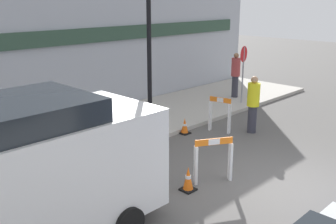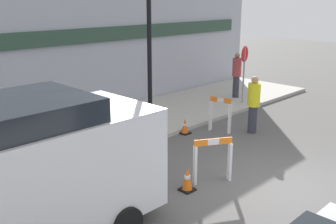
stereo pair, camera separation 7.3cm
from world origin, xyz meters
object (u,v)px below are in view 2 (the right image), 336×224
at_px(stop_sign, 244,65).
at_px(person_pedestrian, 237,74).
at_px(person_worker, 253,103).
at_px(work_van, 2,177).
at_px(streetlamp_post, 149,6).

height_order(stop_sign, person_pedestrian, stop_sign).
relative_size(person_worker, work_van, 0.34).
xyz_separation_m(stop_sign, person_pedestrian, (0.55, 0.72, -0.49)).
height_order(stop_sign, person_worker, stop_sign).
relative_size(streetlamp_post, work_van, 1.11).
relative_size(person_pedestrian, work_van, 0.34).
xyz_separation_m(streetlamp_post, work_van, (-5.44, -2.59, -2.44)).
bearing_deg(stop_sign, work_van, 3.25).
bearing_deg(streetlamp_post, stop_sign, 1.09).
bearing_deg(person_pedestrian, work_van, -2.89).
bearing_deg(streetlamp_post, person_worker, -38.00).
bearing_deg(streetlamp_post, work_van, -154.56).
height_order(stop_sign, work_van, work_van).
xyz_separation_m(stop_sign, work_van, (-10.34, -2.68, -0.21)).
xyz_separation_m(person_pedestrian, work_van, (-10.89, -3.40, 0.29)).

